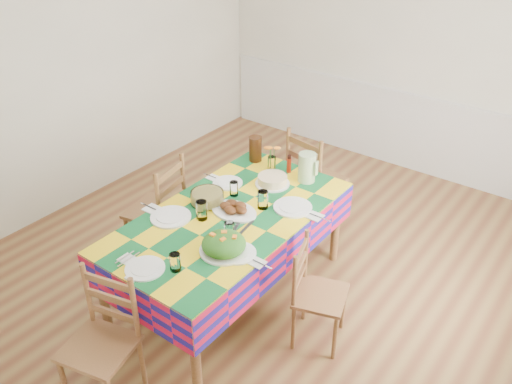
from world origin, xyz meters
TOP-DOWN VIEW (x-y plane):
  - room at (0.00, 0.00)m, footprint 4.58×5.08m
  - wainscot at (0.00, 2.48)m, footprint 4.41×0.06m
  - dining_table at (0.02, -0.51)m, footprint 1.09×2.02m
  - setting_near_head at (0.04, -1.31)m, footprint 0.44×0.29m
  - setting_left_near at (-0.25, -0.75)m, footprint 0.57×0.34m
  - setting_left_far at (-0.24, -0.18)m, footprint 0.46×0.28m
  - setting_right_near at (0.32, -0.81)m, footprint 0.50×0.29m
  - setting_right_far at (0.30, -0.18)m, footprint 0.58×0.33m
  - meat_platter at (0.03, -0.45)m, footprint 0.39×0.28m
  - salad_platter at (0.28, -0.88)m, footprint 0.35×0.35m
  - pasta_bowl at (-0.23, -0.47)m, footprint 0.27×0.27m
  - cake at (0.02, 0.08)m, footprint 0.29×0.29m
  - serving_utensils at (0.21, -0.64)m, footprint 0.16×0.35m
  - flower_vase at (-0.14, 0.29)m, footprint 0.15×0.12m
  - hot_sauce at (0.01, 0.34)m, footprint 0.04×0.04m
  - green_pitcher at (0.21, 0.31)m, footprint 0.15×0.15m
  - tea_pitcher at (-0.36, 0.34)m, footprint 0.12×0.12m
  - name_card at (-0.01, -1.49)m, footprint 0.07×0.02m
  - chair_near at (0.01, -1.78)m, footprint 0.51×0.49m
  - chair_far at (0.01, 0.76)m, footprint 0.53×0.51m
  - chair_left at (-0.78, -0.50)m, footprint 0.51×0.53m
  - chair_right at (0.83, -0.52)m, footprint 0.46×0.47m

SIDE VIEW (x-z plane):
  - chair_right at x=0.83m, z-range -0.01..0.85m
  - chair_near at x=0.01m, z-range -0.01..0.95m
  - wainscot at x=0.00m, z-range 0.03..0.95m
  - chair_left at x=-0.78m, z-range -0.01..1.01m
  - chair_far at x=0.01m, z-range -0.01..1.03m
  - dining_table at x=0.02m, z-range 0.31..1.09m
  - serving_utensils at x=0.21m, z-range 0.79..0.80m
  - name_card at x=-0.01m, z-range 0.79..0.80m
  - setting_left_far at x=-0.24m, z-range 0.75..0.88m
  - setting_right_near at x=0.32m, z-range 0.75..0.88m
  - setting_near_head at x=0.04m, z-range 0.75..0.88m
  - meat_platter at x=0.03m, z-range 0.78..0.85m
  - setting_right_far at x=0.30m, z-range 0.75..0.89m
  - setting_left_near at x=-0.25m, z-range 0.74..0.90m
  - cake at x=0.02m, z-range 0.78..0.87m
  - pasta_bowl at x=-0.23m, z-range 0.79..0.88m
  - salad_platter at x=0.28m, z-range 0.77..0.92m
  - hot_sauce at x=0.01m, z-range 0.79..0.95m
  - flower_vase at x=-0.14m, z-range 0.77..1.00m
  - tea_pitcher at x=-0.36m, z-range 0.79..1.02m
  - green_pitcher at x=0.21m, z-range 0.79..1.04m
  - room at x=0.00m, z-range -0.04..2.74m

